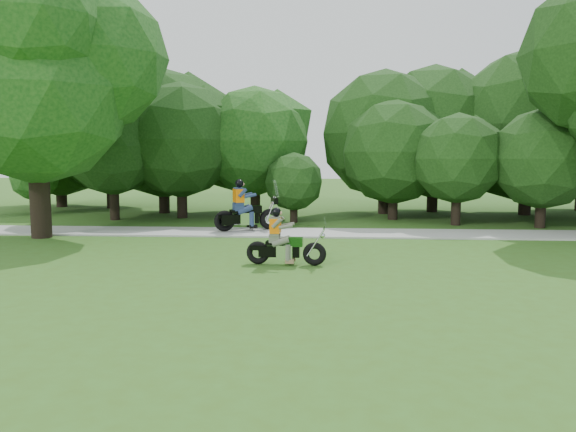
{
  "coord_description": "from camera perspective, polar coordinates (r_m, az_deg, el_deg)",
  "views": [
    {
      "loc": [
        -0.8,
        -12.12,
        2.95
      ],
      "look_at": [
        -1.78,
        3.57,
        1.15
      ],
      "focal_mm": 35.0,
      "sensor_mm": 36.0,
      "label": 1
    }
  ],
  "objects": [
    {
      "name": "chopper_motorcycle",
      "position": [
        14.67,
        -0.6,
        -2.84
      ],
      "size": [
        2.12,
        0.57,
        1.51
      ],
      "rotation": [
        0.0,
        0.0,
        -0.06
      ],
      "color": "black",
      "rests_on": "ground"
    },
    {
      "name": "touring_motorcycle",
      "position": [
        20.67,
        -4.59,
        0.41
      ],
      "size": [
        2.37,
        1.45,
        1.9
      ],
      "rotation": [
        0.0,
        0.0,
        0.4
      ],
      "color": "black",
      "rests_on": "walkway"
    },
    {
      "name": "tree_line",
      "position": [
        26.89,
        4.03,
        8.09
      ],
      "size": [
        39.12,
        12.62,
        7.74
      ],
      "color": "black",
      "rests_on": "ground"
    },
    {
      "name": "walkway",
      "position": [
        20.35,
        5.79,
        -1.74
      ],
      "size": [
        60.0,
        2.2,
        0.06
      ],
      "primitive_type": "cube",
      "color": "#989893",
      "rests_on": "ground"
    },
    {
      "name": "ground",
      "position": [
        12.5,
        7.19,
        -7.16
      ],
      "size": [
        100.0,
        100.0,
        0.0
      ],
      "primitive_type": "plane",
      "color": "#355A19",
      "rests_on": "ground"
    },
    {
      "name": "big_tree_west",
      "position": [
        21.51,
        -24.08,
        13.48
      ],
      "size": [
        8.64,
        6.56,
        9.96
      ],
      "color": "black",
      "rests_on": "ground"
    }
  ]
}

